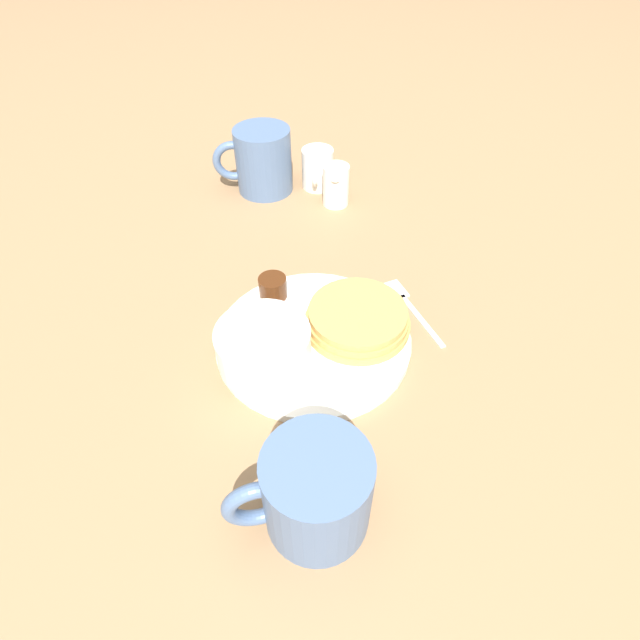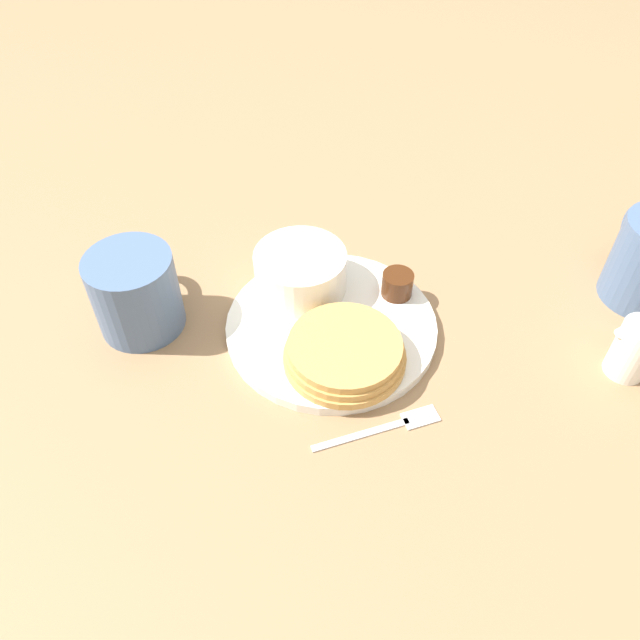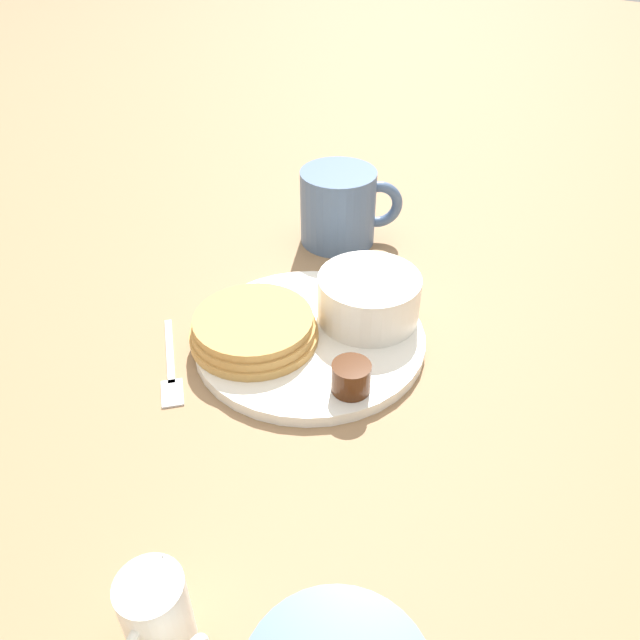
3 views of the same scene
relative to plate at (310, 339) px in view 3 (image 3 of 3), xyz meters
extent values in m
plane|color=#93704C|center=(0.00, 0.00, -0.01)|extent=(4.00, 4.00, 0.00)
cylinder|color=white|center=(0.00, 0.00, 0.00)|extent=(0.23, 0.23, 0.01)
cylinder|color=tan|center=(-0.04, -0.04, 0.01)|extent=(0.13, 0.13, 0.01)
cylinder|color=tan|center=(-0.04, -0.04, 0.02)|extent=(0.12, 0.12, 0.01)
cylinder|color=tan|center=(-0.04, -0.04, 0.03)|extent=(0.12, 0.12, 0.01)
cylinder|color=white|center=(0.03, 0.06, 0.03)|extent=(0.11, 0.11, 0.05)
cylinder|color=white|center=(0.03, 0.06, 0.05)|extent=(0.09, 0.09, 0.01)
cylinder|color=#47230F|center=(0.08, -0.04, 0.02)|extent=(0.04, 0.04, 0.03)
cylinder|color=white|center=(0.05, 0.07, 0.02)|extent=(0.04, 0.04, 0.02)
sphere|color=white|center=(0.05, 0.07, 0.03)|extent=(0.02, 0.02, 0.02)
cylinder|color=slate|center=(-0.09, 0.19, 0.04)|extent=(0.09, 0.09, 0.09)
torus|color=slate|center=(-0.05, 0.22, 0.04)|extent=(0.06, 0.05, 0.06)
cylinder|color=white|center=(0.10, -0.30, 0.03)|extent=(0.04, 0.04, 0.07)
cone|color=white|center=(0.09, -0.28, 0.06)|extent=(0.01, 0.01, 0.01)
cube|color=silver|center=(-0.11, -0.09, 0.00)|extent=(0.08, 0.07, 0.00)
cube|color=silver|center=(-0.06, -0.13, 0.00)|extent=(0.04, 0.04, 0.00)
camera|label=1|loc=(-0.17, 0.37, 0.44)|focal=28.00mm
camera|label=2|loc=(-0.42, -0.22, 0.51)|focal=35.00mm
camera|label=3|loc=(0.29, -0.40, 0.40)|focal=35.00mm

